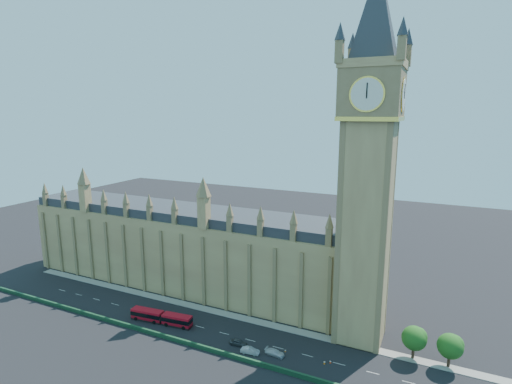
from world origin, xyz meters
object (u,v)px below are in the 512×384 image
at_px(red_bus, 161,317).
at_px(car_grey, 238,342).
at_px(car_white, 275,353).
at_px(car_silver, 250,351).

relative_size(red_bus, car_grey, 4.15).
distance_m(car_grey, car_white, 10.31).
xyz_separation_m(car_grey, car_silver, (4.35, -2.00, -0.00)).
bearing_deg(red_bus, car_silver, -11.00).
xyz_separation_m(red_bus, car_grey, (25.59, -0.63, -0.92)).
bearing_deg(car_white, car_silver, 112.20).
height_order(car_silver, car_white, car_silver).
bearing_deg(car_white, red_bus, 92.78).
distance_m(red_bus, car_silver, 30.07).
height_order(red_bus, car_grey, red_bus).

